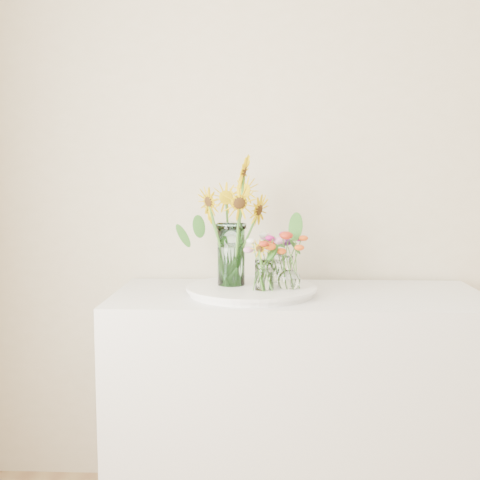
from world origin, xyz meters
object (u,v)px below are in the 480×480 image
at_px(counter, 298,408).
at_px(tray, 251,291).
at_px(small_vase_b, 289,273).
at_px(small_vase_a, 264,275).
at_px(small_vase_c, 276,267).
at_px(mason_jar, 231,255).

distance_m(counter, tray, 0.50).
height_order(counter, small_vase_b, small_vase_b).
xyz_separation_m(tray, small_vase_a, (0.05, -0.06, 0.07)).
bearing_deg(small_vase_b, tray, 166.05).
height_order(counter, small_vase_c, small_vase_c).
relative_size(tray, mason_jar, 1.91).
height_order(counter, tray, tray).
bearing_deg(small_vase_b, mason_jar, 163.73).
height_order(mason_jar, small_vase_a, mason_jar).
relative_size(counter, mason_jar, 5.78).
xyz_separation_m(tray, mason_jar, (-0.08, 0.03, 0.13)).
bearing_deg(counter, mason_jar, 179.70).
xyz_separation_m(mason_jar, small_vase_a, (0.13, -0.09, -0.06)).
xyz_separation_m(counter, tray, (-0.18, -0.03, 0.46)).
relative_size(mason_jar, small_vase_c, 1.96).
bearing_deg(tray, mason_jar, 159.71).
distance_m(tray, mason_jar, 0.16).
bearing_deg(mason_jar, tray, -20.29).
bearing_deg(small_vase_a, small_vase_c, 75.46).
distance_m(counter, small_vase_c, 0.55).
xyz_separation_m(mason_jar, small_vase_c, (0.17, 0.09, -0.06)).
bearing_deg(mason_jar, counter, -0.30).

